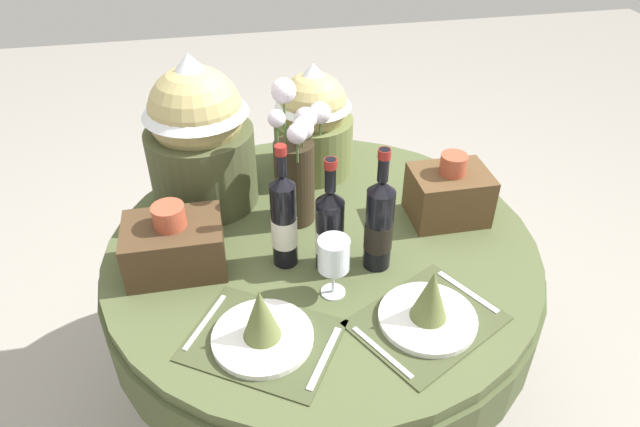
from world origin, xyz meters
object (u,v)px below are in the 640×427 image
object	(u,v)px
wine_bottle_centre	(379,224)
wine_bottle_left	(331,229)
wine_bottle_right	(284,220)
wine_glass_left	(334,256)
place_setting_left	(262,327)
woven_basket_side_left	(174,245)
flower_vase	(296,165)
dining_table	(322,275)
place_setting_right	(429,308)
woven_basket_side_right	(449,193)
gift_tub_back_centre	(313,116)
gift_tub_back_left	(198,128)

from	to	relation	value
wine_bottle_centre	wine_bottle_left	bearing A→B (deg)	171.60
wine_bottle_centre	wine_bottle_right	distance (m)	0.25
wine_bottle_left	wine_glass_left	xyz separation A→B (m)	(-0.01, -0.11, -0.00)
place_setting_left	woven_basket_side_left	size ratio (longest dim) A/B	1.65
flower_vase	wine_bottle_left	xyz separation A→B (m)	(0.05, -0.23, -0.07)
place_setting_left	wine_bottle_right	distance (m)	0.30
woven_basket_side_left	dining_table	bearing A→B (deg)	3.77
dining_table	flower_vase	xyz separation A→B (m)	(-0.05, 0.13, 0.32)
flower_vase	wine_glass_left	bearing A→B (deg)	-83.34
place_setting_right	wine_bottle_left	distance (m)	0.32
flower_vase	wine_glass_left	size ratio (longest dim) A/B	2.61
flower_vase	wine_bottle_left	bearing A→B (deg)	-76.86
place_setting_left	woven_basket_side_right	bearing A→B (deg)	32.77
wine_bottle_left	gift_tub_back_centre	xyz separation A→B (m)	(0.05, 0.50, 0.07)
place_setting_left	dining_table	bearing A→B (deg)	58.15
place_setting_left	wine_bottle_centre	bearing A→B (deg)	32.58
wine_bottle_right	flower_vase	bearing A→B (deg)	71.53
wine_bottle_left	woven_basket_side_left	world-z (taller)	wine_bottle_left
place_setting_left	wine_bottle_left	world-z (taller)	wine_bottle_left
flower_vase	woven_basket_side_right	xyz separation A→B (m)	(0.45, -0.07, -0.11)
dining_table	wine_bottle_centre	xyz separation A→B (m)	(0.13, -0.12, 0.26)
woven_basket_side_left	woven_basket_side_right	bearing A→B (deg)	5.66
dining_table	wine_glass_left	bearing A→B (deg)	-93.34
flower_vase	gift_tub_back_left	world-z (taller)	gift_tub_back_left
place_setting_right	place_setting_left	bearing A→B (deg)	177.72
dining_table	woven_basket_side_left	world-z (taller)	woven_basket_side_left
gift_tub_back_left	woven_basket_side_left	world-z (taller)	gift_tub_back_left
wine_glass_left	gift_tub_back_left	size ratio (longest dim) A/B	0.36
place_setting_left	woven_basket_side_right	world-z (taller)	woven_basket_side_right
woven_basket_side_left	gift_tub_back_left	bearing A→B (deg)	73.93
wine_glass_left	woven_basket_side_right	bearing A→B (deg)	32.70
flower_vase	wine_bottle_right	xyz separation A→B (m)	(-0.06, -0.19, -0.05)
wine_bottle_right	wine_glass_left	distance (m)	0.18
wine_bottle_left	wine_bottle_right	distance (m)	0.12
flower_vase	woven_basket_side_right	distance (m)	0.46
flower_vase	gift_tub_back_left	distance (m)	0.31
dining_table	flower_vase	size ratio (longest dim) A/B	2.80
wine_bottle_centre	place_setting_left	bearing A→B (deg)	-147.42
wine_glass_left	place_setting_right	bearing A→B (deg)	-34.95
flower_vase	gift_tub_back_centre	size ratio (longest dim) A/B	1.19
gift_tub_back_centre	woven_basket_side_left	distance (m)	0.64
wine_bottle_centre	gift_tub_back_left	size ratio (longest dim) A/B	0.75
wine_bottle_left	wine_glass_left	world-z (taller)	wine_bottle_left
dining_table	gift_tub_back_left	size ratio (longest dim) A/B	2.63
place_setting_right	gift_tub_back_left	distance (m)	0.84
dining_table	gift_tub_back_centre	xyz separation A→B (m)	(0.05, 0.40, 0.33)
place_setting_right	wine_bottle_left	world-z (taller)	wine_bottle_left
wine_bottle_right	gift_tub_back_left	xyz separation A→B (m)	(-0.20, 0.35, 0.11)
flower_vase	woven_basket_side_right	world-z (taller)	flower_vase
flower_vase	wine_glass_left	distance (m)	0.34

